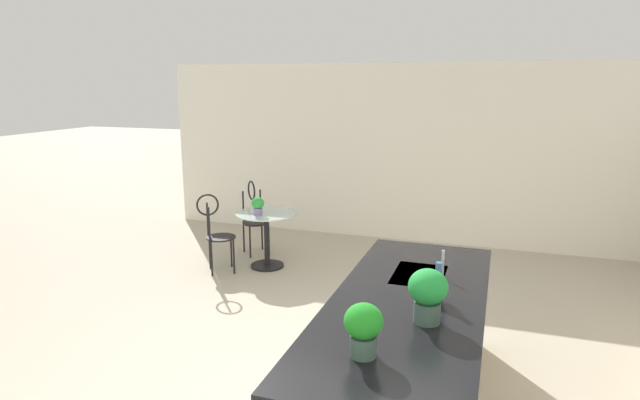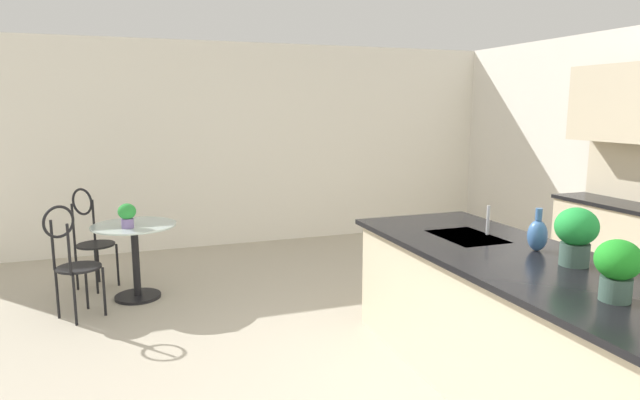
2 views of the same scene
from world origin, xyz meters
The scene contains 11 objects.
ground_plane centered at (0.00, 0.00, 0.00)m, with size 40.00×40.00×0.00m, color #B2A893.
wall_left_window centered at (-4.26, 0.00, 1.35)m, with size 0.12×7.80×2.70m, color silver.
kitchen_island centered at (0.30, 0.85, 0.46)m, with size 2.80×1.06×0.92m.
bistro_table centered at (-2.38, -1.46, 0.45)m, with size 0.80×0.80×0.74m.
chair_near_window centered at (-1.99, -1.99, 0.57)m, with size 0.53×0.53×1.04m.
chair_by_island centered at (-2.88, -1.88, 0.57)m, with size 0.54×0.54×1.04m.
sink_faucet centered at (-0.25, 1.03, 1.03)m, with size 0.02×0.02×0.22m, color #B2B5BA.
potted_plant_on_table centered at (-2.25, -1.51, 0.87)m, with size 0.17×0.17×0.23m.
potted_plant_counter_near centered at (0.60, 1.03, 1.12)m, with size 0.25×0.25×0.35m.
potted_plant_counter_far centered at (1.15, 0.75, 1.10)m, with size 0.22×0.22×0.31m.
vase_on_counter centered at (0.25, 1.05, 1.03)m, with size 0.13×0.13×0.29m.
Camera 1 is at (3.82, 1.40, 2.43)m, focal length 29.99 mm.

